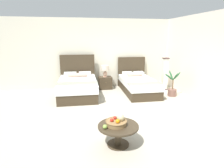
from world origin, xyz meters
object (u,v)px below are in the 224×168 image
object	(u,v)px
bed_near_corner	(138,85)
loose_apple	(105,127)
bed_near_window	(78,86)
fruit_bowl	(117,122)
nightstand	(105,83)
potted_palm	(172,89)
floor_lamp_corner	(165,74)
coffee_table	(118,131)
table_lamp	(105,69)

from	to	relation	value
bed_near_corner	loose_apple	bearing A→B (deg)	-116.91
bed_near_window	bed_near_corner	xyz separation A→B (m)	(2.27, 0.00, -0.04)
fruit_bowl	nightstand	bearing A→B (deg)	84.52
bed_near_window	potted_palm	distance (m)	3.42
nightstand	floor_lamp_corner	distance (m)	2.43
bed_near_corner	loose_apple	xyz separation A→B (m)	(-1.80, -3.56, 0.16)
fruit_bowl	coffee_table	bearing A→B (deg)	-37.56
bed_near_corner	potted_palm	distance (m)	1.28
potted_palm	loose_apple	bearing A→B (deg)	-135.13
nightstand	fruit_bowl	bearing A→B (deg)	-95.48
table_lamp	loose_apple	world-z (taller)	table_lamp
bed_near_window	fruit_bowl	distance (m)	3.52
nightstand	coffee_table	bearing A→B (deg)	-95.12
bed_near_window	floor_lamp_corner	size ratio (longest dim) A/B	1.67
bed_near_corner	fruit_bowl	bearing A→B (deg)	-114.33
bed_near_window	potted_palm	xyz separation A→B (m)	(3.35, -0.69, -0.10)
loose_apple	potted_palm	xyz separation A→B (m)	(2.88, 2.87, -0.22)
bed_near_window	floor_lamp_corner	xyz separation A→B (m)	(3.46, 0.20, 0.30)
bed_near_corner	floor_lamp_corner	distance (m)	1.25
nightstand	bed_near_corner	bearing A→B (deg)	-31.96
bed_near_window	nightstand	size ratio (longest dim) A/B	4.10
coffee_table	bed_near_corner	bearing A→B (deg)	66.13
bed_near_corner	fruit_bowl	size ratio (longest dim) A/B	5.37
bed_near_corner	table_lamp	distance (m)	1.46
floor_lamp_corner	potted_palm	size ratio (longest dim) A/B	1.39
bed_near_window	loose_apple	bearing A→B (deg)	-82.51
coffee_table	potted_palm	xyz separation A→B (m)	(2.61, 2.77, -0.06)
loose_apple	bed_near_corner	bearing A→B (deg)	63.09
bed_near_window	table_lamp	world-z (taller)	bed_near_window
bed_near_window	coffee_table	xyz separation A→B (m)	(0.74, -3.46, -0.04)
floor_lamp_corner	potted_palm	bearing A→B (deg)	-97.15
nightstand	coffee_table	size ratio (longest dim) A/B	0.66
bed_near_corner	coffee_table	distance (m)	3.79
table_lamp	floor_lamp_corner	world-z (taller)	floor_lamp_corner
bed_near_window	bed_near_corner	world-z (taller)	bed_near_window
bed_near_window	loose_apple	xyz separation A→B (m)	(0.47, -3.55, 0.12)
bed_near_corner	floor_lamp_corner	world-z (taller)	floor_lamp_corner
bed_near_corner	coffee_table	xyz separation A→B (m)	(-1.53, -3.46, 0.00)
table_lamp	bed_near_window	bearing A→B (deg)	-146.20
fruit_bowl	floor_lamp_corner	bearing A→B (deg)	53.02
bed_near_corner	fruit_bowl	xyz separation A→B (m)	(-1.56, -3.44, 0.19)
potted_palm	nightstand	bearing A→B (deg)	147.65
table_lamp	floor_lamp_corner	size ratio (longest dim) A/B	0.37
fruit_bowl	table_lamp	bearing A→B (deg)	84.54
bed_near_corner	nightstand	distance (m)	1.36
bed_near_corner	nightstand	size ratio (longest dim) A/B	4.29
nightstand	table_lamp	bearing A→B (deg)	90.00
potted_palm	floor_lamp_corner	bearing A→B (deg)	82.85
bed_near_corner	floor_lamp_corner	size ratio (longest dim) A/B	1.75
bed_near_window	nightstand	distance (m)	1.33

